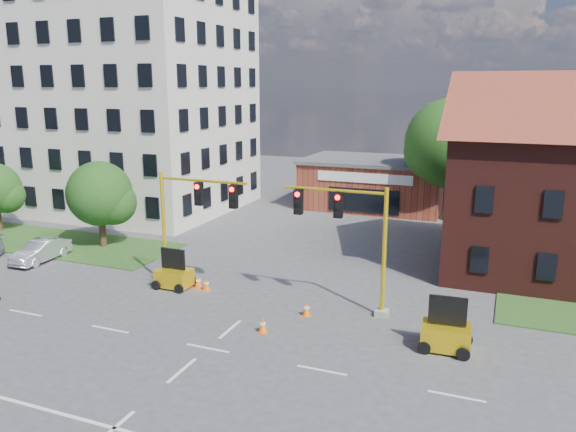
% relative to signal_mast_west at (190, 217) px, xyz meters
% --- Properties ---
extents(ground, '(120.00, 120.00, 0.00)m').
position_rel_signal_mast_west_xyz_m(ground, '(4.36, -6.00, -3.92)').
color(ground, '#454547').
rests_on(ground, ground).
extents(grass_verge_nw, '(22.00, 6.00, 0.08)m').
position_rel_signal_mast_west_xyz_m(grass_verge_nw, '(-15.64, 4.00, -3.88)').
color(grass_verge_nw, '#234C1C').
rests_on(grass_verge_nw, ground).
extents(lane_markings, '(60.00, 36.00, 0.01)m').
position_rel_signal_mast_west_xyz_m(lane_markings, '(4.36, -9.00, -3.91)').
color(lane_markings, white).
rests_on(lane_markings, ground).
extents(office_block, '(18.40, 15.40, 20.60)m').
position_rel_signal_mast_west_xyz_m(office_block, '(-15.64, 15.91, 6.39)').
color(office_block, beige).
rests_on(office_block, ground).
extents(brick_shop, '(12.40, 8.40, 4.30)m').
position_rel_signal_mast_west_xyz_m(brick_shop, '(4.36, 23.99, -1.76)').
color(brick_shop, maroon).
rests_on(brick_shop, ground).
extents(tree_large, '(7.37, 7.02, 9.72)m').
position_rel_signal_mast_west_xyz_m(tree_large, '(11.21, 21.08, 2.03)').
color(tree_large, '#382414').
rests_on(tree_large, ground).
extents(tree_nw_front, '(4.50, 4.29, 5.81)m').
position_rel_signal_mast_west_xyz_m(tree_nw_front, '(-9.43, 4.58, -0.41)').
color(tree_nw_front, '#382414').
rests_on(tree_nw_front, ground).
extents(signal_mast_west, '(5.30, 0.60, 6.20)m').
position_rel_signal_mast_west_xyz_m(signal_mast_west, '(0.00, 0.00, 0.00)').
color(signal_mast_west, '#9B9B95').
rests_on(signal_mast_west, ground).
extents(signal_mast_east, '(5.30, 0.60, 6.20)m').
position_rel_signal_mast_west_xyz_m(signal_mast_east, '(8.71, 0.00, 0.00)').
color(signal_mast_east, '#9B9B95').
rests_on(signal_mast_east, ground).
extents(trailer_west, '(1.85, 1.24, 2.09)m').
position_rel_signal_mast_west_xyz_m(trailer_west, '(-0.90, -0.37, -3.27)').
color(trailer_west, yellow).
rests_on(trailer_west, ground).
extents(trailer_east, '(2.04, 1.43, 2.24)m').
position_rel_signal_mast_west_xyz_m(trailer_east, '(13.56, -2.49, -3.22)').
color(trailer_east, yellow).
rests_on(trailer_east, ground).
extents(cone_a, '(0.40, 0.40, 0.70)m').
position_rel_signal_mast_west_xyz_m(cone_a, '(0.33, 0.07, -3.58)').
color(cone_a, orange).
rests_on(cone_a, ground).
extents(cone_b, '(0.40, 0.40, 0.70)m').
position_rel_signal_mast_west_xyz_m(cone_b, '(0.95, -0.14, -3.58)').
color(cone_b, orange).
rests_on(cone_b, ground).
extents(cone_c, '(0.40, 0.40, 0.70)m').
position_rel_signal_mast_west_xyz_m(cone_c, '(5.86, -3.77, -3.58)').
color(cone_c, orange).
rests_on(cone_c, ground).
extents(cone_d, '(0.40, 0.40, 0.70)m').
position_rel_signal_mast_west_xyz_m(cone_d, '(7.03, -1.34, -3.58)').
color(cone_d, orange).
rests_on(cone_d, ground).
extents(pickup_white, '(5.46, 4.01, 1.38)m').
position_rel_signal_mast_west_xyz_m(pickup_white, '(16.47, 8.83, -3.23)').
color(pickup_white, white).
rests_on(pickup_white, ground).
extents(sedan_silver_front, '(1.53, 4.08, 1.33)m').
position_rel_signal_mast_west_xyz_m(sedan_silver_front, '(-11.13, 0.54, -3.25)').
color(sedan_silver_front, '#ABAEB3').
rests_on(sedan_silver_front, ground).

